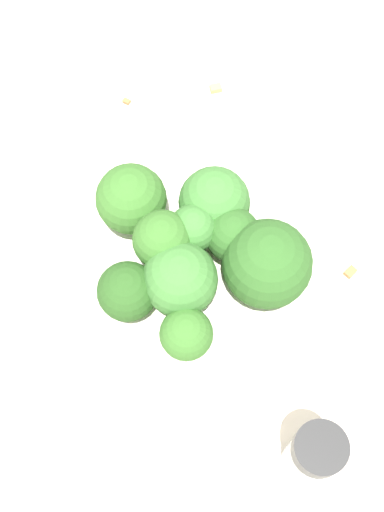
% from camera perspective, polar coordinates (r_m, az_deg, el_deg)
% --- Properties ---
extents(ground_plane, '(3.00, 3.00, 0.00)m').
position_cam_1_polar(ground_plane, '(0.52, 0.00, -2.65)').
color(ground_plane, beige).
extents(bowl, '(0.21, 0.21, 0.03)m').
position_cam_1_polar(bowl, '(0.51, 0.00, -2.01)').
color(bowl, silver).
rests_on(bowl, ground_plane).
extents(broccoli_floret_0, '(0.04, 0.04, 0.06)m').
position_cam_1_polar(broccoli_floret_0, '(0.46, -2.35, 1.18)').
color(broccoli_floret_0, '#7A9E5B').
rests_on(broccoli_floret_0, bowl).
extents(broccoli_floret_1, '(0.04, 0.04, 0.05)m').
position_cam_1_polar(broccoli_floret_1, '(0.47, 3.38, 1.42)').
color(broccoli_floret_1, '#8EB770').
rests_on(broccoli_floret_1, bowl).
extents(broccoli_floret_2, '(0.06, 0.06, 0.06)m').
position_cam_1_polar(broccoli_floret_2, '(0.46, 6.02, -0.66)').
color(broccoli_floret_2, '#7A9E5B').
rests_on(broccoli_floret_2, bowl).
extents(broccoli_floret_3, '(0.05, 0.05, 0.05)m').
position_cam_1_polar(broccoli_floret_3, '(0.48, 1.79, 4.26)').
color(broccoli_floret_3, '#84AD66').
rests_on(broccoli_floret_3, bowl).
extents(broccoli_floret_4, '(0.03, 0.03, 0.04)m').
position_cam_1_polar(broccoli_floret_4, '(0.45, -0.46, -6.31)').
color(broccoli_floret_4, '#84AD66').
rests_on(broccoli_floret_4, bowl).
extents(broccoli_floret_5, '(0.05, 0.05, 0.06)m').
position_cam_1_polar(broccoli_floret_5, '(0.46, -0.96, -1.94)').
color(broccoli_floret_5, '#7A9E5B').
rests_on(broccoli_floret_5, bowl).
extents(broccoli_floret_6, '(0.05, 0.05, 0.05)m').
position_cam_1_polar(broccoli_floret_6, '(0.48, -4.88, 4.52)').
color(broccoli_floret_6, '#7A9E5B').
rests_on(broccoli_floret_6, bowl).
extents(broccoli_floret_7, '(0.04, 0.04, 0.05)m').
position_cam_1_polar(broccoli_floret_7, '(0.46, -5.12, -3.00)').
color(broccoli_floret_7, '#7A9E5B').
rests_on(broccoli_floret_7, bowl).
extents(broccoli_floret_8, '(0.03, 0.03, 0.05)m').
position_cam_1_polar(broccoli_floret_8, '(0.47, 0.07, 2.03)').
color(broccoli_floret_8, '#8EB770').
rests_on(broccoli_floret_8, bowl).
extents(pepper_shaker, '(0.03, 0.03, 0.07)m').
position_cam_1_polar(pepper_shaker, '(0.46, 9.61, -15.43)').
color(pepper_shaker, silver).
rests_on(pepper_shaker, ground_plane).
extents(almond_crumb_0, '(0.01, 0.01, 0.01)m').
position_cam_1_polar(almond_crumb_0, '(0.56, 7.42, 5.94)').
color(almond_crumb_0, tan).
rests_on(almond_crumb_0, ground_plane).
extents(almond_crumb_1, '(0.01, 0.01, 0.01)m').
position_cam_1_polar(almond_crumb_1, '(0.54, 12.59, -1.18)').
color(almond_crumb_1, olive).
rests_on(almond_crumb_1, ground_plane).
extents(almond_crumb_3, '(0.01, 0.01, 0.01)m').
position_cam_1_polar(almond_crumb_3, '(0.60, -5.27, 12.29)').
color(almond_crumb_3, olive).
rests_on(almond_crumb_3, ground_plane).
extents(almond_crumb_4, '(0.01, 0.01, 0.01)m').
position_cam_1_polar(almond_crumb_4, '(0.60, 1.92, 13.39)').
color(almond_crumb_4, tan).
rests_on(almond_crumb_4, ground_plane).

